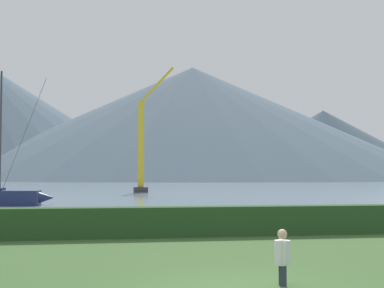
# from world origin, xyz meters

# --- Properties ---
(ground_plane) EXTENTS (1000.00, 1000.00, 0.00)m
(ground_plane) POSITION_xyz_m (0.00, 0.00, 0.00)
(ground_plane) COLOR #3D602D
(harbor_water) EXTENTS (320.00, 246.00, 0.00)m
(harbor_water) POSITION_xyz_m (0.00, 137.00, 0.00)
(harbor_water) COLOR #8499A8
(harbor_water) RESTS_ON ground_plane
(hedge_line) EXTENTS (80.00, 1.20, 1.20)m
(hedge_line) POSITION_xyz_m (0.00, 11.00, 0.60)
(hedge_line) COLOR #284C23
(hedge_line) RESTS_ON ground_plane
(person_seated_viewer) EXTENTS (0.36, 0.57, 1.25)m
(person_seated_viewer) POSITION_xyz_m (1.02, 0.13, 0.69)
(person_seated_viewer) COLOR #2D3347
(person_seated_viewer) RESTS_ON ground_plane
(dock_crane) EXTENTS (5.90, 2.00, 18.78)m
(dock_crane) POSITION_xyz_m (4.72, 73.71, 5.99)
(dock_crane) COLOR #333338
(dock_crane) RESTS_ON ground_plane
(distant_hill_west_ridge) EXTENTS (294.56, 294.56, 69.15)m
(distant_hill_west_ridge) POSITION_xyz_m (60.41, 339.12, 34.57)
(distant_hill_west_ridge) COLOR #4C6070
(distant_hill_west_ridge) RESTS_ON ground_plane
(distant_hill_east_ridge) EXTENTS (186.59, 186.59, 53.54)m
(distant_hill_east_ridge) POSITION_xyz_m (178.80, 418.35, 26.77)
(distant_hill_east_ridge) COLOR #425666
(distant_hill_east_ridge) RESTS_ON ground_plane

